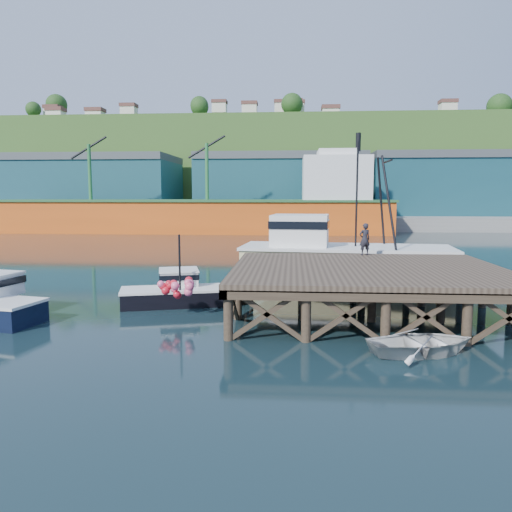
# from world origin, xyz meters

# --- Properties ---
(ground) EXTENTS (300.00, 300.00, 0.00)m
(ground) POSITION_xyz_m (0.00, 0.00, 0.00)
(ground) COLOR black
(ground) RESTS_ON ground
(wharf) EXTENTS (12.00, 10.00, 2.62)m
(wharf) POSITION_xyz_m (5.50, -0.19, 1.94)
(wharf) COLOR brown
(wharf) RESTS_ON ground
(far_quay) EXTENTS (160.00, 40.00, 2.00)m
(far_quay) POSITION_xyz_m (0.00, 70.00, 1.00)
(far_quay) COLOR gray
(far_quay) RESTS_ON ground
(warehouse_left) EXTENTS (32.00, 16.00, 9.00)m
(warehouse_left) POSITION_xyz_m (-35.00, 65.00, 6.50)
(warehouse_left) COLOR #194D55
(warehouse_left) RESTS_ON far_quay
(warehouse_mid) EXTENTS (28.00, 16.00, 9.00)m
(warehouse_mid) POSITION_xyz_m (0.00, 65.00, 6.50)
(warehouse_mid) COLOR #194D55
(warehouse_mid) RESTS_ON far_quay
(warehouse_right) EXTENTS (30.00, 16.00, 9.00)m
(warehouse_right) POSITION_xyz_m (30.00, 65.00, 6.50)
(warehouse_right) COLOR #194D55
(warehouse_right) RESTS_ON far_quay
(cargo_ship) EXTENTS (55.50, 10.00, 13.75)m
(cargo_ship) POSITION_xyz_m (-8.46, 48.00, 3.31)
(cargo_ship) COLOR #EE5B16
(cargo_ship) RESTS_ON ground
(hillside) EXTENTS (220.00, 50.00, 22.00)m
(hillside) POSITION_xyz_m (0.00, 100.00, 11.00)
(hillside) COLOR #2D511E
(hillside) RESTS_ON ground
(boat_black) EXTENTS (5.98, 4.96, 3.49)m
(boat_black) POSITION_xyz_m (-3.40, 1.28, 0.64)
(boat_black) COLOR black
(boat_black) RESTS_ON ground
(trawler) EXTENTS (13.18, 5.86, 8.56)m
(trawler) POSITION_xyz_m (5.14, 8.35, 1.76)
(trawler) COLOR beige
(trawler) RESTS_ON ground
(dinghy) EXTENTS (4.24, 3.49, 0.76)m
(dinghy) POSITION_xyz_m (6.55, -5.80, 0.38)
(dinghy) COLOR silver
(dinghy) RESTS_ON ground
(dockworker) EXTENTS (0.73, 0.60, 1.71)m
(dockworker) POSITION_xyz_m (5.98, 4.40, 2.98)
(dockworker) COLOR black
(dockworker) RESTS_ON wharf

